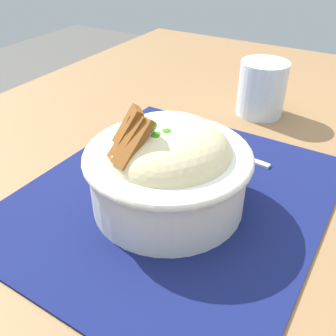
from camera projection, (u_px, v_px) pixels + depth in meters
table at (187, 239)px, 0.49m from camera, size 1.38×0.93×0.75m
placemat at (175, 195)px, 0.46m from camera, size 0.40×0.35×0.00m
bowl at (167, 166)px, 0.42m from camera, size 0.20×0.20×0.13m
fork at (221, 149)px, 0.55m from camera, size 0.03×0.14×0.00m
drinking_glass at (261, 92)px, 0.63m from camera, size 0.08×0.08×0.09m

